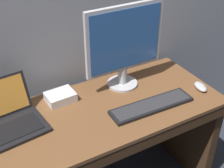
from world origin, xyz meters
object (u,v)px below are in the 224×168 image
Objects in this scene: computer_mouse at (201,87)px; external_drive_box at (60,97)px; wired_keyboard at (152,106)px; laptop_black at (10,120)px; external_monitor at (124,45)px.

computer_mouse is 0.68× the size of external_drive_box.
external_drive_box is (-0.41, 0.30, 0.01)m from wired_keyboard.
wired_keyboard is 0.35m from computer_mouse.
computer_mouse is (1.06, -0.21, -0.02)m from laptop_black.
laptop_black is 0.70× the size of wired_keyboard.
wired_keyboard is 4.53× the size of computer_mouse.
external_drive_box is at bearing 171.61° from computer_mouse.
external_monitor is at bearing 95.16° from wired_keyboard.
laptop_black is at bearing -176.43° from external_monitor.
external_monitor is at bearing -5.87° from external_drive_box.
laptop_black is 1.08m from computer_mouse.
wired_keyboard is 3.09× the size of external_drive_box.
wired_keyboard is (0.02, -0.26, -0.26)m from external_monitor.
external_monitor is 1.04× the size of wired_keyboard.
computer_mouse reaches higher than wired_keyboard.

